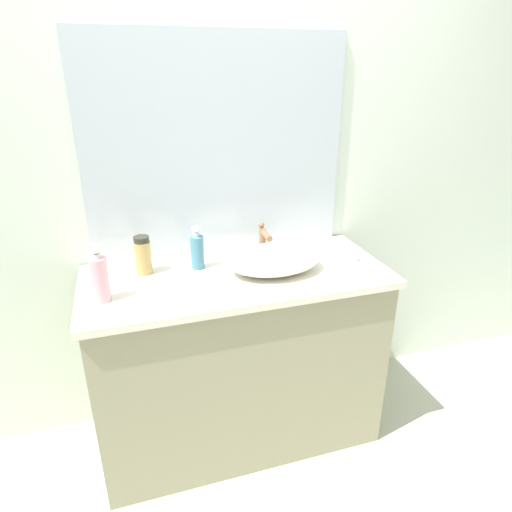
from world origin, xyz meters
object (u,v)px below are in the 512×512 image
(sink_basin, at_px, (274,259))
(candle_jar, at_px, (352,256))
(soap_dispenser, at_px, (197,250))
(lotion_bottle, at_px, (143,255))
(perfume_bottle, at_px, (99,277))

(sink_basin, bearing_deg, candle_jar, 0.03)
(sink_basin, height_order, soap_dispenser, soap_dispenser)
(lotion_bottle, xyz_separation_m, candle_jar, (0.93, -0.15, -0.06))
(sink_basin, height_order, lotion_bottle, lotion_bottle)
(candle_jar, bearing_deg, lotion_bottle, 170.74)
(sink_basin, height_order, candle_jar, sink_basin)
(lotion_bottle, relative_size, perfume_bottle, 0.72)
(soap_dispenser, bearing_deg, candle_jar, -10.99)
(sink_basin, xyz_separation_m, candle_jar, (0.38, 0.00, -0.03))
(soap_dispenser, bearing_deg, lotion_bottle, 176.03)
(perfume_bottle, bearing_deg, candle_jar, 2.79)
(lotion_bottle, distance_m, candle_jar, 0.95)
(lotion_bottle, height_order, perfume_bottle, perfume_bottle)
(sink_basin, distance_m, perfume_bottle, 0.73)
(sink_basin, relative_size, perfume_bottle, 1.77)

